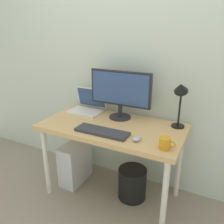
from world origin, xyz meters
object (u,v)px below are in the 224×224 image
wastebasket (132,183)px  desk (112,133)px  laptop (88,106)px  mouse (137,138)px  desk_lamp (180,95)px  coffee_mug (165,143)px  monitor (120,91)px  computer_tower (75,163)px  keyboard (101,131)px

wastebasket → desk: bearing=-165.2°
laptop → mouse: size_ratio=3.56×
laptop → desk_lamp: desk_lamp is taller
coffee_mug → monitor: bearing=143.3°
monitor → laptop: size_ratio=1.80×
desk_lamp → computer_tower: bearing=-170.2°
desk → monitor: (-0.01, 0.19, 0.33)m
laptop → mouse: bearing=-29.5°
laptop → keyboard: bearing=-46.0°
monitor → mouse: (0.31, -0.36, -0.24)m
desk → keyboard: (-0.00, -0.18, 0.08)m
desk → computer_tower: desk is taller
keyboard → wastebasket: size_ratio=1.47×
desk_lamp → wastebasket: size_ratio=1.38×
laptop → coffee_mug: 0.98m
desk → coffee_mug: coffee_mug is taller
desk → desk_lamp: (0.51, 0.19, 0.36)m
desk → mouse: mouse is taller
desk → computer_tower: bearing=177.0°
monitor → laptop: bearing=177.2°
desk → laptop: (-0.37, 0.20, 0.13)m
monitor → coffee_mug: monitor is taller
desk → computer_tower: 0.62m
desk_lamp → coffee_mug: (-0.00, -0.39, -0.25)m
laptop → coffee_mug: size_ratio=2.77×
laptop → desk: bearing=-28.6°
monitor → desk_lamp: monitor is taller
desk_lamp → laptop: bearing=178.9°
desk → laptop: size_ratio=3.84×
keyboard → desk_lamp: bearing=35.1°
desk → mouse: (0.30, -0.18, 0.09)m
keyboard → wastebasket: bearing=50.0°
mouse → computer_tower: 0.92m
desk → computer_tower: (-0.43, 0.02, -0.44)m
monitor → wastebasket: size_ratio=1.92×
keyboard → computer_tower: keyboard is taller
coffee_mug → computer_tower: size_ratio=0.28×
monitor → desk_lamp: size_ratio=1.39×
coffee_mug → computer_tower: 1.12m
mouse → computer_tower: (-0.73, 0.20, -0.53)m
mouse → wastebasket: bearing=115.8°
laptop → wastebasket: bearing=-15.4°
mouse → coffee_mug: 0.22m
monitor → computer_tower: size_ratio=1.37×
computer_tower → wastebasket: size_ratio=1.40×
keyboard → computer_tower: size_ratio=1.05×
mouse → coffee_mug: size_ratio=0.78×
monitor → wastebasket: monitor is taller
desk → desk_lamp: 0.66m
monitor → desk_lamp: (0.53, 0.00, 0.04)m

